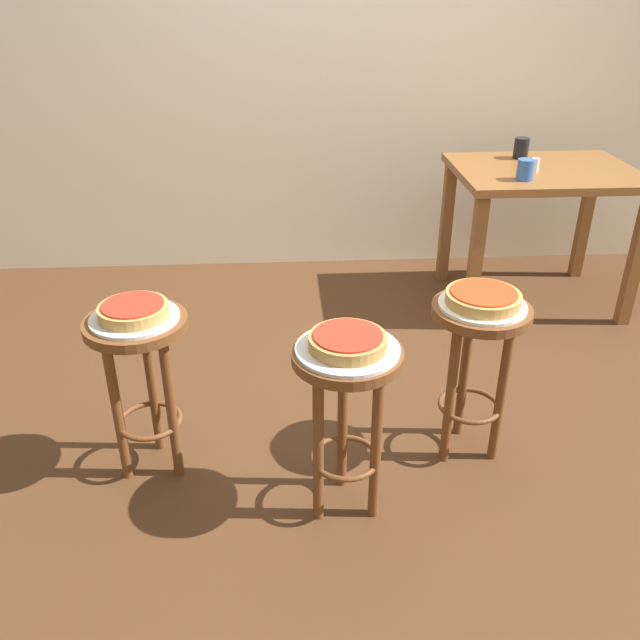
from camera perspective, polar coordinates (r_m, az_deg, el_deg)
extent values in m
plane|color=#4C2D19|center=(2.85, 4.22, -7.44)|extent=(6.00, 6.00, 0.00)
cube|color=beige|center=(3.97, 1.70, 25.80)|extent=(6.00, 0.10, 3.00)
cylinder|color=brown|center=(2.03, 2.38, -3.11)|extent=(0.35, 0.35, 0.03)
cylinder|color=brown|center=(2.29, 1.96, -8.36)|extent=(0.04, 0.04, 0.59)
cylinder|color=brown|center=(2.16, -0.15, -11.00)|extent=(0.04, 0.04, 0.59)
cylinder|color=brown|center=(2.18, 4.85, -10.77)|extent=(0.04, 0.04, 0.59)
torus|color=brown|center=(2.26, 2.18, -11.77)|extent=(0.24, 0.24, 0.02)
cylinder|color=silver|center=(2.02, 2.39, -2.53)|extent=(0.32, 0.32, 0.01)
cylinder|color=#B78442|center=(2.01, 2.41, -1.89)|extent=(0.24, 0.24, 0.04)
cylinder|color=red|center=(1.99, 2.42, -1.32)|extent=(0.21, 0.21, 0.01)
cylinder|color=brown|center=(2.29, -15.62, -0.34)|extent=(0.35, 0.35, 0.03)
cylinder|color=brown|center=(2.54, -14.30, -5.36)|extent=(0.04, 0.04, 0.59)
cylinder|color=brown|center=(2.43, -17.09, -7.46)|extent=(0.04, 0.04, 0.59)
cylinder|color=brown|center=(2.39, -12.71, -7.45)|extent=(0.04, 0.04, 0.59)
torus|color=brown|center=(2.50, -14.46, -8.39)|extent=(0.24, 0.24, 0.02)
cylinder|color=silver|center=(2.28, -15.70, 0.18)|extent=(0.30, 0.30, 0.01)
cylinder|color=tan|center=(2.27, -15.78, 0.76)|extent=(0.23, 0.23, 0.04)
cylinder|color=red|center=(2.26, -15.86, 1.28)|extent=(0.20, 0.20, 0.01)
cylinder|color=brown|center=(2.36, 13.76, 0.75)|extent=(0.35, 0.35, 0.03)
cylinder|color=brown|center=(2.60, 12.35, -4.25)|extent=(0.04, 0.04, 0.59)
cylinder|color=brown|center=(2.45, 11.18, -6.36)|extent=(0.04, 0.04, 0.59)
cylinder|color=brown|center=(2.50, 15.35, -6.11)|extent=(0.04, 0.04, 0.59)
torus|color=brown|center=(2.56, 12.76, -7.19)|extent=(0.24, 0.24, 0.02)
cylinder|color=white|center=(2.35, 13.82, 1.26)|extent=(0.30, 0.30, 0.01)
cylinder|color=tan|center=(2.34, 13.89, 1.82)|extent=(0.26, 0.26, 0.04)
cylinder|color=red|center=(2.33, 13.96, 2.33)|extent=(0.23, 0.23, 0.01)
cube|color=brown|center=(3.68, 18.86, 11.98)|extent=(0.92, 0.72, 0.04)
cube|color=brown|center=(3.38, 13.22, 4.68)|extent=(0.06, 0.06, 0.71)
cube|color=brown|center=(3.70, 25.56, 4.65)|extent=(0.06, 0.06, 0.71)
cube|color=brown|center=(3.94, 10.84, 8.26)|extent=(0.06, 0.06, 0.71)
cube|color=brown|center=(4.21, 21.85, 8.04)|extent=(0.06, 0.06, 0.71)
cylinder|color=#3360B2|center=(3.41, 17.28, 12.27)|extent=(0.08, 0.08, 0.10)
cylinder|color=black|center=(3.82, 16.96, 13.99)|extent=(0.08, 0.08, 0.11)
cylinder|color=white|center=(3.57, 18.05, 12.58)|extent=(0.04, 0.04, 0.07)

